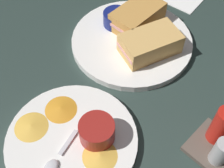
{
  "coord_description": "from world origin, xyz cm",
  "views": [
    {
      "loc": [
        38.52,
        24.37,
        52.19
      ],
      "look_at": [
        12.49,
        -1.65,
        3.0
      ],
      "focal_mm": 47.82,
      "sensor_mm": 36.0,
      "label": 1
    }
  ],
  "objects_px": {
    "ramekin_dark_sauce": "(116,18)",
    "plate_chips_companion": "(72,141)",
    "plate_sandwich_main": "(132,41)",
    "spoon_by_gravy_ramekin": "(55,161)",
    "sandwich_half_far": "(138,16)",
    "ramekin_light_gravy": "(97,131)",
    "sandwich_half_near": "(150,44)",
    "condiment_caddy": "(219,139)",
    "spoon_by_dark_ramekin": "(132,33)"
  },
  "relations": [
    {
      "from": "sandwich_half_near",
      "to": "plate_sandwich_main",
      "type": "bearing_deg",
      "value": -90.61
    },
    {
      "from": "spoon_by_gravy_ramekin",
      "to": "ramekin_light_gravy",
      "type": "bearing_deg",
      "value": 169.37
    },
    {
      "from": "plate_chips_companion",
      "to": "spoon_by_gravy_ramekin",
      "type": "xyz_separation_m",
      "value": [
        0.05,
        0.01,
        0.01
      ]
    },
    {
      "from": "plate_sandwich_main",
      "to": "condiment_caddy",
      "type": "height_order",
      "value": "condiment_caddy"
    },
    {
      "from": "plate_sandwich_main",
      "to": "sandwich_half_far",
      "type": "xyz_separation_m",
      "value": [
        -0.05,
        -0.03,
        0.03
      ]
    },
    {
      "from": "plate_sandwich_main",
      "to": "sandwich_half_far",
      "type": "distance_m",
      "value": 0.06
    },
    {
      "from": "sandwich_half_near",
      "to": "plate_chips_companion",
      "type": "distance_m",
      "value": 0.28
    },
    {
      "from": "plate_sandwich_main",
      "to": "spoon_by_gravy_ramekin",
      "type": "relative_size",
      "value": 2.93
    },
    {
      "from": "sandwich_half_far",
      "to": "plate_chips_companion",
      "type": "relative_size",
      "value": 0.54
    },
    {
      "from": "ramekin_dark_sauce",
      "to": "ramekin_light_gravy",
      "type": "distance_m",
      "value": 0.31
    },
    {
      "from": "sandwich_half_near",
      "to": "ramekin_light_gravy",
      "type": "height_order",
      "value": "sandwich_half_near"
    },
    {
      "from": "sandwich_half_far",
      "to": "condiment_caddy",
      "type": "relative_size",
      "value": 1.41
    },
    {
      "from": "ramekin_dark_sauce",
      "to": "plate_chips_companion",
      "type": "distance_m",
      "value": 0.33
    },
    {
      "from": "sandwich_half_near",
      "to": "spoon_by_dark_ramekin",
      "type": "relative_size",
      "value": 1.49
    },
    {
      "from": "sandwich_half_near",
      "to": "ramekin_light_gravy",
      "type": "distance_m",
      "value": 0.25
    },
    {
      "from": "ramekin_light_gravy",
      "to": "ramekin_dark_sauce",
      "type": "bearing_deg",
      "value": -141.86
    },
    {
      "from": "plate_chips_companion",
      "to": "ramekin_light_gravy",
      "type": "xyz_separation_m",
      "value": [
        -0.04,
        0.03,
        0.03
      ]
    },
    {
      "from": "sandwich_half_far",
      "to": "plate_chips_companion",
      "type": "bearing_deg",
      "value": 21.33
    },
    {
      "from": "plate_chips_companion",
      "to": "spoon_by_gravy_ramekin",
      "type": "bearing_deg",
      "value": 16.62
    },
    {
      "from": "spoon_by_dark_ramekin",
      "to": "condiment_caddy",
      "type": "bearing_deg",
      "value": 71.43
    },
    {
      "from": "plate_sandwich_main",
      "to": "ramekin_dark_sauce",
      "type": "distance_m",
      "value": 0.07
    },
    {
      "from": "sandwich_half_near",
      "to": "spoon_by_gravy_ramekin",
      "type": "bearing_deg",
      "value": 10.24
    },
    {
      "from": "ramekin_light_gravy",
      "to": "condiment_caddy",
      "type": "bearing_deg",
      "value": 131.34
    },
    {
      "from": "sandwich_half_far",
      "to": "plate_chips_companion",
      "type": "height_order",
      "value": "sandwich_half_far"
    },
    {
      "from": "plate_sandwich_main",
      "to": "ramekin_dark_sauce",
      "type": "bearing_deg",
      "value": -99.61
    },
    {
      "from": "plate_chips_companion",
      "to": "condiment_caddy",
      "type": "bearing_deg",
      "value": 132.94
    },
    {
      "from": "sandwich_half_far",
      "to": "sandwich_half_near",
      "type": "bearing_deg",
      "value": 59.39
    },
    {
      "from": "ramekin_dark_sauce",
      "to": "spoon_by_dark_ramekin",
      "type": "relative_size",
      "value": 0.64
    },
    {
      "from": "plate_sandwich_main",
      "to": "ramekin_light_gravy",
      "type": "bearing_deg",
      "value": 28.78
    },
    {
      "from": "sandwich_half_far",
      "to": "condiment_caddy",
      "type": "xyz_separation_m",
      "value": [
        0.14,
        0.32,
        -0.01
      ]
    },
    {
      "from": "plate_sandwich_main",
      "to": "sandwich_half_near",
      "type": "height_order",
      "value": "sandwich_half_near"
    },
    {
      "from": "sandwich_half_far",
      "to": "ramekin_dark_sauce",
      "type": "distance_m",
      "value": 0.05
    },
    {
      "from": "sandwich_half_far",
      "to": "ramekin_dark_sauce",
      "type": "xyz_separation_m",
      "value": [
        0.04,
        -0.04,
        -0.01
      ]
    },
    {
      "from": "ramekin_dark_sauce",
      "to": "condiment_caddy",
      "type": "xyz_separation_m",
      "value": [
        0.1,
        0.36,
        -0.0
      ]
    },
    {
      "from": "ramekin_dark_sauce",
      "to": "plate_chips_companion",
      "type": "height_order",
      "value": "ramekin_dark_sauce"
    },
    {
      "from": "sandwich_half_far",
      "to": "ramekin_light_gravy",
      "type": "distance_m",
      "value": 0.32
    },
    {
      "from": "ramekin_light_gravy",
      "to": "sandwich_half_near",
      "type": "bearing_deg",
      "value": -162.42
    },
    {
      "from": "ramekin_dark_sauce",
      "to": "spoon_by_dark_ramekin",
      "type": "height_order",
      "value": "ramekin_dark_sauce"
    },
    {
      "from": "plate_chips_companion",
      "to": "condiment_caddy",
      "type": "height_order",
      "value": "condiment_caddy"
    },
    {
      "from": "ramekin_dark_sauce",
      "to": "condiment_caddy",
      "type": "bearing_deg",
      "value": 74.31
    },
    {
      "from": "sandwich_half_near",
      "to": "sandwich_half_far",
      "type": "relative_size",
      "value": 1.1
    },
    {
      "from": "spoon_by_gravy_ramekin",
      "to": "condiment_caddy",
      "type": "relative_size",
      "value": 1.04
    },
    {
      "from": "sandwich_half_near",
      "to": "ramekin_dark_sauce",
      "type": "relative_size",
      "value": 2.34
    },
    {
      "from": "spoon_by_dark_ramekin",
      "to": "plate_chips_companion",
      "type": "xyz_separation_m",
      "value": [
        0.29,
        0.11,
        -0.01
      ]
    },
    {
      "from": "sandwich_half_near",
      "to": "spoon_by_gravy_ramekin",
      "type": "xyz_separation_m",
      "value": [
        0.32,
        0.06,
        -0.02
      ]
    },
    {
      "from": "sandwich_half_far",
      "to": "plate_sandwich_main",
      "type": "bearing_deg",
      "value": 29.39
    },
    {
      "from": "ramekin_dark_sauce",
      "to": "spoon_by_gravy_ramekin",
      "type": "xyz_separation_m",
      "value": [
        0.33,
        0.18,
        -0.02
      ]
    },
    {
      "from": "sandwich_half_near",
      "to": "ramekin_light_gravy",
      "type": "xyz_separation_m",
      "value": [
        0.23,
        0.07,
        -0.0
      ]
    },
    {
      "from": "sandwich_half_near",
      "to": "ramekin_dark_sauce",
      "type": "xyz_separation_m",
      "value": [
        -0.01,
        -0.12,
        -0.01
      ]
    },
    {
      "from": "ramekin_dark_sauce",
      "to": "spoon_by_gravy_ramekin",
      "type": "height_order",
      "value": "ramekin_dark_sauce"
    }
  ]
}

